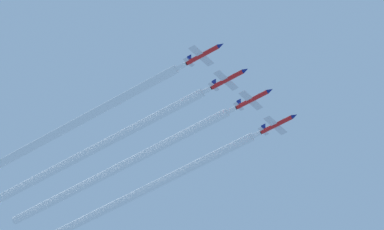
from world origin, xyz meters
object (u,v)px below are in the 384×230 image
object	(u,v)px
jet_far_left	(278,124)
jet_inner_right	(204,54)
jet_inner_left	(253,99)
jet_center	(229,79)

from	to	relation	value
jet_far_left	jet_inner_right	distance (m)	31.63
jet_far_left	jet_inner_right	world-z (taller)	jet_inner_right
jet_far_left	jet_inner_left	distance (m)	11.40
jet_inner_left	jet_center	world-z (taller)	jet_inner_left
jet_far_left	jet_inner_right	size ratio (longest dim) A/B	1.00
jet_inner_right	jet_inner_left	bearing A→B (deg)	179.44
jet_far_left	jet_center	size ratio (longest dim) A/B	1.00
jet_inner_right	jet_far_left	bearing A→B (deg)	-179.46
jet_inner_right	jet_center	bearing A→B (deg)	-179.53
jet_center	jet_inner_right	world-z (taller)	jet_inner_right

